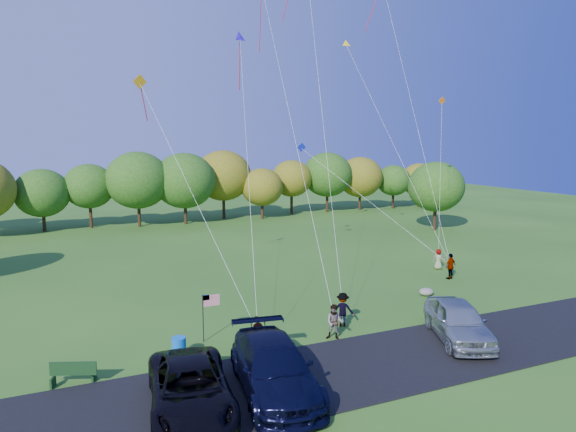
% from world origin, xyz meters
% --- Properties ---
extents(ground, '(140.00, 140.00, 0.00)m').
position_xyz_m(ground, '(0.00, 0.00, 0.00)').
color(ground, '#2A5919').
rests_on(ground, ground).
extents(asphalt_lane, '(44.00, 6.00, 0.06)m').
position_xyz_m(asphalt_lane, '(0.00, -4.00, 0.03)').
color(asphalt_lane, black).
rests_on(asphalt_lane, ground).
extents(treeline, '(75.94, 27.77, 8.75)m').
position_xyz_m(treeline, '(2.52, 36.38, 4.83)').
color(treeline, '#392515').
rests_on(treeline, ground).
extents(minivan_dark, '(3.65, 6.51, 1.72)m').
position_xyz_m(minivan_dark, '(-8.96, -4.74, 0.92)').
color(minivan_dark, black).
rests_on(minivan_dark, asphalt_lane).
extents(minivan_navy, '(3.68, 7.04, 1.95)m').
position_xyz_m(minivan_navy, '(-5.65, -4.62, 1.03)').
color(minivan_navy, black).
rests_on(minivan_navy, asphalt_lane).
extents(minivan_silver, '(4.26, 6.03, 1.91)m').
position_xyz_m(minivan_silver, '(4.55, -3.38, 1.01)').
color(minivan_silver, '#A3ABAE').
rests_on(minivan_silver, asphalt_lane).
extents(flyer_a, '(0.71, 0.54, 1.75)m').
position_xyz_m(flyer_a, '(-4.92, -0.80, 0.87)').
color(flyer_a, '#4C4C59').
rests_on(flyer_a, ground).
extents(flyer_b, '(1.09, 1.06, 1.77)m').
position_xyz_m(flyer_b, '(-0.89, -0.80, 0.89)').
color(flyer_b, '#4C4C59').
rests_on(flyer_b, ground).
extents(flyer_c, '(1.35, 1.16, 1.81)m').
position_xyz_m(flyer_c, '(0.39, 0.67, 0.90)').
color(flyer_c, '#4C4C59').
rests_on(flyer_c, ground).
extents(flyer_d, '(1.16, 0.71, 1.84)m').
position_xyz_m(flyer_d, '(11.96, 5.67, 0.92)').
color(flyer_d, '#4C4C59').
rests_on(flyer_d, ground).
extents(flyer_e, '(0.91, 0.81, 1.56)m').
position_xyz_m(flyer_e, '(13.01, 8.21, 0.78)').
color(flyer_e, '#4C4C59').
rests_on(flyer_e, ground).
extents(park_bench, '(1.78, 0.94, 1.02)m').
position_xyz_m(park_bench, '(-12.80, -0.81, 0.55)').
color(park_bench, '#133515').
rests_on(park_bench, ground).
extents(trash_barrel, '(0.65, 0.65, 0.97)m').
position_xyz_m(trash_barrel, '(-8.38, 0.08, 0.49)').
color(trash_barrel, blue).
rests_on(trash_barrel, ground).
extents(flag_assembly, '(0.88, 0.57, 2.37)m').
position_xyz_m(flag_assembly, '(-6.64, 1.49, 1.77)').
color(flag_assembly, black).
rests_on(flag_assembly, ground).
extents(boulder_near, '(1.07, 0.84, 0.54)m').
position_xyz_m(boulder_near, '(6.71, -0.16, 0.27)').
color(boulder_near, '#9F968A').
rests_on(boulder_near, ground).
extents(boulder_far, '(0.94, 0.79, 0.49)m').
position_xyz_m(boulder_far, '(7.91, 3.20, 0.25)').
color(boulder_far, gray).
rests_on(boulder_far, ground).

